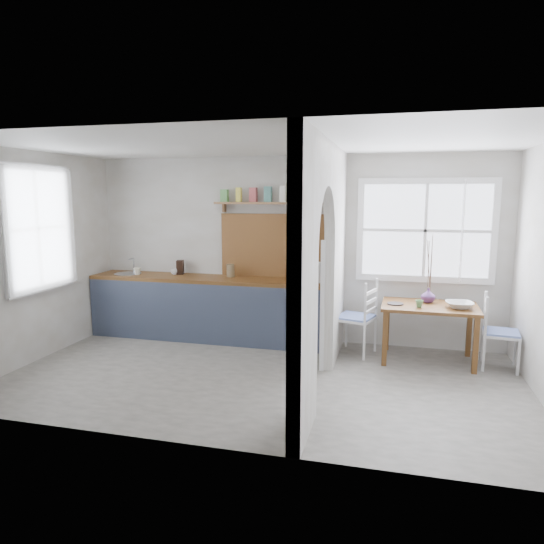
% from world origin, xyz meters
% --- Properties ---
extents(floor, '(5.80, 3.20, 0.01)m').
position_xyz_m(floor, '(0.00, 0.00, 0.00)').
color(floor, gray).
rests_on(floor, ground).
extents(ceiling, '(5.80, 3.20, 0.01)m').
position_xyz_m(ceiling, '(0.00, 0.00, 2.60)').
color(ceiling, silver).
rests_on(ceiling, walls).
extents(walls, '(5.81, 3.21, 2.60)m').
position_xyz_m(walls, '(0.00, 0.00, 1.30)').
color(walls, silver).
rests_on(walls, floor).
extents(partition, '(0.12, 3.20, 2.60)m').
position_xyz_m(partition, '(0.70, 0.06, 1.45)').
color(partition, silver).
rests_on(partition, floor).
extents(kitchen_window, '(0.10, 1.16, 1.50)m').
position_xyz_m(kitchen_window, '(-2.87, 0.00, 1.65)').
color(kitchen_window, white).
rests_on(kitchen_window, walls).
extents(nook_window, '(1.76, 0.10, 1.30)m').
position_xyz_m(nook_window, '(1.80, 1.56, 1.60)').
color(nook_window, white).
rests_on(nook_window, walls).
extents(counter, '(3.50, 0.60, 0.90)m').
position_xyz_m(counter, '(-1.13, 1.33, 0.46)').
color(counter, brown).
rests_on(counter, floor).
extents(sink, '(0.40, 0.40, 0.02)m').
position_xyz_m(sink, '(-2.43, 1.30, 0.89)').
color(sink, '#B2B7BF').
rests_on(sink, counter).
extents(backsplash, '(1.65, 0.03, 0.90)m').
position_xyz_m(backsplash, '(-0.20, 1.58, 1.35)').
color(backsplash, brown).
rests_on(backsplash, walls).
extents(shelf, '(1.75, 0.20, 0.21)m').
position_xyz_m(shelf, '(-0.20, 1.49, 2.01)').
color(shelf, '#996740').
rests_on(shelf, walls).
extents(pendant_lamp, '(0.26, 0.26, 0.16)m').
position_xyz_m(pendant_lamp, '(0.15, 1.15, 1.88)').
color(pendant_lamp, '#F4E5C6').
rests_on(pendant_lamp, ceiling).
extents(utensil_rail, '(0.02, 0.50, 0.02)m').
position_xyz_m(utensil_rail, '(0.61, 0.90, 1.45)').
color(utensil_rail, '#B2B7BF').
rests_on(utensil_rail, partition).
extents(dining_table, '(1.16, 0.79, 0.72)m').
position_xyz_m(dining_table, '(1.87, 1.06, 0.36)').
color(dining_table, brown).
rests_on(dining_table, floor).
extents(chair_left, '(0.56, 0.56, 0.99)m').
position_xyz_m(chair_left, '(0.96, 1.14, 0.49)').
color(chair_left, silver).
rests_on(chair_left, floor).
extents(chair_right, '(0.46, 0.46, 0.90)m').
position_xyz_m(chair_right, '(2.69, 1.00, 0.45)').
color(chair_right, silver).
rests_on(chair_right, floor).
extents(kettle, '(0.28, 0.25, 0.27)m').
position_xyz_m(kettle, '(0.42, 1.30, 1.04)').
color(kettle, white).
rests_on(kettle, counter).
extents(mug_a, '(0.12, 0.12, 0.10)m').
position_xyz_m(mug_a, '(-2.25, 1.26, 0.95)').
color(mug_a, white).
rests_on(mug_a, counter).
extents(mug_b, '(0.15, 0.15, 0.09)m').
position_xyz_m(mug_b, '(-1.72, 1.41, 0.95)').
color(mug_b, silver).
rests_on(mug_b, counter).
extents(knife_block, '(0.13, 0.15, 0.21)m').
position_xyz_m(knife_block, '(-1.65, 1.45, 1.00)').
color(knife_block, black).
rests_on(knife_block, counter).
extents(jar, '(0.15, 0.15, 0.18)m').
position_xyz_m(jar, '(-0.85, 1.42, 0.99)').
color(jar, olive).
rests_on(jar, counter).
extents(towel_magenta, '(0.02, 0.03, 0.51)m').
position_xyz_m(towel_magenta, '(0.58, 0.98, 0.28)').
color(towel_magenta, '#C5267E').
rests_on(towel_magenta, counter).
extents(towel_orange, '(0.02, 0.03, 0.55)m').
position_xyz_m(towel_orange, '(0.58, 0.96, 0.25)').
color(towel_orange, orange).
rests_on(towel_orange, counter).
extents(bowl, '(0.36, 0.36, 0.08)m').
position_xyz_m(bowl, '(2.20, 0.98, 0.75)').
color(bowl, silver).
rests_on(bowl, dining_table).
extents(table_cup, '(0.11, 0.11, 0.09)m').
position_xyz_m(table_cup, '(1.73, 0.90, 0.76)').
color(table_cup, '#588C53').
rests_on(table_cup, dining_table).
extents(plate, '(0.21, 0.21, 0.02)m').
position_xyz_m(plate, '(1.45, 1.00, 0.72)').
color(plate, '#2F2A2A').
rests_on(plate, dining_table).
extents(vase, '(0.19, 0.19, 0.18)m').
position_xyz_m(vase, '(1.85, 1.21, 0.81)').
color(vase, '#502D65').
rests_on(vase, dining_table).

